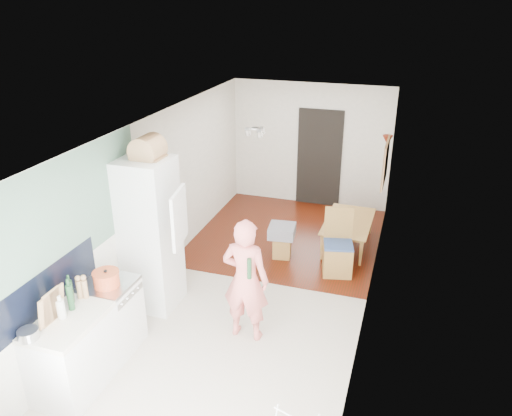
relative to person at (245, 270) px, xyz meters
The scene contains 31 objects.
room_shell 1.13m from the person, 100.34° to the left, with size 3.20×7.00×2.50m, color white, non-canonical shape.
floor 1.46m from the person, 100.34° to the left, with size 3.20×7.00×0.01m, color beige.
wood_floor_overlay 3.09m from the person, 93.85° to the left, with size 3.20×3.30×0.01m, color #531107.
sage_wall_panel 2.19m from the person, 152.79° to the right, with size 0.02×3.00×1.30m, color slate.
tile_splashback 2.32m from the person, 140.51° to the right, with size 0.02×1.90×0.50m, color black.
doorway_recess 4.56m from the person, 89.97° to the left, with size 0.90×0.04×2.00m, color black.
base_cabinet 2.17m from the person, 135.55° to the right, with size 0.60×0.90×0.86m, color white.
worktop 2.10m from the person, 135.55° to the right, with size 0.62×0.92×0.06m, color white.
range_cooker 1.74m from the person, 154.36° to the right, with size 0.60×0.60×0.88m, color white.
cooker_top 1.66m from the person, 154.36° to the right, with size 0.60×0.60×0.04m, color #B1B1B3.
fridge_housing 1.50m from the person, 168.40° to the left, with size 0.66×0.66×2.15m, color white.
fridge_door 1.04m from the person, behind, with size 0.56×0.04×0.70m, color white.
fridge_interior 1.33m from the person, 165.41° to the left, with size 0.02×0.52×0.66m, color white.
pinboard 3.34m from the person, 65.12° to the left, with size 0.03×0.90×0.70m, color tan.
pinboard_frame 3.33m from the person, 65.35° to the left, with size 0.01×0.94×0.74m, color #A6733D.
wall_sconce 3.95m from the person, 69.71° to the left, with size 0.18×0.18×0.16m, color maroon.
person is the anchor object (origin of this frame).
dining_table 3.10m from the person, 72.45° to the left, with size 1.18×0.66×0.41m, color #A6733D.
dining_chair 2.13m from the person, 65.60° to the left, with size 0.44×0.44×1.05m, color #A6733D, non-canonical shape.
stool 2.28m from the person, 92.69° to the left, with size 0.29×0.29×0.38m, color #A6733D, non-canonical shape.
grey_drape 2.22m from the person, 92.99° to the left, with size 0.42×0.42×0.19m, color gray.
bread_bin 1.96m from the person, 165.53° to the left, with size 0.40×0.38×0.21m, color tan, non-canonical shape.
red_casserole 1.65m from the person, 152.42° to the right, with size 0.31×0.31×0.18m, color #D6522C.
steel_pan 2.48m from the person, 131.56° to the right, with size 0.20×0.20×0.10m, color #B1B1B3.
held_bottle 0.20m from the person, 54.81° to the right, with size 0.06×0.06×0.26m, color #1D4324.
bottle_a 2.02m from the person, 144.08° to the right, with size 0.06×0.06×0.28m, color #1D4324.
bottle_b 2.02m from the person, 140.10° to the right, with size 0.07×0.07×0.30m, color #1D4324.
bottle_c 2.13m from the person, 136.80° to the right, with size 0.09×0.09×0.22m, color silver.
pepper_mill_front 1.93m from the person, 145.96° to the right, with size 0.06×0.06×0.22m, color tan.
pepper_mill_back 1.87m from the person, 145.58° to the right, with size 0.06×0.06×0.23m, color tan.
chopping_boards 2.22m from the person, 135.44° to the right, with size 0.04×0.29×0.39m, color tan, non-canonical shape.
Camera 1 is at (1.95, -6.08, 4.10)m, focal length 35.00 mm.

